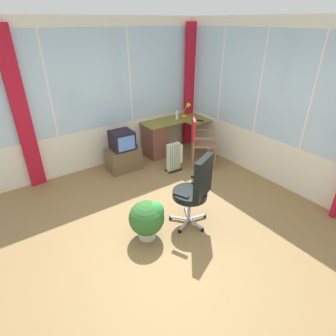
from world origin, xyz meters
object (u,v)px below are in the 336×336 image
object	(u,v)px
desk	(158,138)
tv_remote	(200,121)
potted_plant	(148,218)
tv_on_stand	(123,153)
wooden_armchair	(198,136)
desk_lamp	(188,108)
space_heater	(175,157)
office_chair	(196,188)
spray_bottle	(177,115)

from	to	relation	value
desk	tv_remote	bearing A→B (deg)	-26.30
potted_plant	tv_on_stand	bearing A→B (deg)	71.78
desk	wooden_armchair	xyz separation A→B (m)	(0.41, -0.84, 0.23)
desk_lamp	tv_remote	bearing A→B (deg)	-89.73
tv_on_stand	space_heater	xyz separation A→B (m)	(0.80, -0.64, -0.06)
potted_plant	desk	bearing A→B (deg)	53.39
desk	wooden_armchair	size ratio (longest dim) A/B	1.39
office_chair	tv_on_stand	world-z (taller)	office_chair
potted_plant	space_heater	bearing A→B (deg)	42.75
office_chair	space_heater	bearing A→B (deg)	63.24
tv_on_stand	space_heater	distance (m)	1.03
tv_on_stand	potted_plant	size ratio (longest dim) A/B	1.43
tv_remote	wooden_armchair	size ratio (longest dim) A/B	0.15
space_heater	tv_on_stand	bearing A→B (deg)	141.31
desk	spray_bottle	size ratio (longest dim) A/B	6.46
space_heater	potted_plant	world-z (taller)	space_heater
spray_bottle	wooden_armchair	xyz separation A→B (m)	(-0.09, -0.82, -0.21)
office_chair	space_heater	size ratio (longest dim) A/B	1.90
tv_remote	office_chair	world-z (taller)	office_chair
desk_lamp	tv_remote	size ratio (longest dim) A/B	2.14
desk_lamp	space_heater	world-z (taller)	desk_lamp
desk	spray_bottle	distance (m)	0.67
desk	desk_lamp	size ratio (longest dim) A/B	4.36
desk	potted_plant	distance (m)	2.67
desk	desk_lamp	distance (m)	0.99
desk	wooden_armchair	bearing A→B (deg)	-64.29
desk_lamp	space_heater	size ratio (longest dim) A/B	0.54
desk_lamp	potted_plant	size ratio (longest dim) A/B	0.56
wooden_armchair	office_chair	world-z (taller)	office_chair
wooden_armchair	potted_plant	bearing A→B (deg)	-146.95
desk_lamp	potted_plant	xyz separation A→B (m)	(-2.42, -2.15, -0.63)
desk_lamp	tv_on_stand	bearing A→B (deg)	-175.03
office_chair	tv_on_stand	distance (m)	2.17
space_heater	desk_lamp	bearing A→B (deg)	39.65
space_heater	wooden_armchair	bearing A→B (deg)	-5.52
tv_remote	tv_on_stand	bearing A→B (deg)	142.86
tv_remote	potted_plant	world-z (taller)	tv_remote
spray_bottle	desk	bearing A→B (deg)	178.00
desk	space_heater	world-z (taller)	desk
desk_lamp	desk	bearing A→B (deg)	-179.48
tv_on_stand	wooden_armchair	bearing A→B (deg)	-27.45
tv_on_stand	space_heater	world-z (taller)	tv_on_stand
tv_remote	space_heater	xyz separation A→B (m)	(-0.96, -0.38, -0.46)
spray_bottle	wooden_armchair	size ratio (longest dim) A/B	0.21
tv_on_stand	potted_plant	world-z (taller)	tv_on_stand
spray_bottle	office_chair	distance (m)	2.68
wooden_armchair	office_chair	distance (m)	1.95
desk_lamp	space_heater	distance (m)	1.41
spray_bottle	space_heater	world-z (taller)	spray_bottle
spray_bottle	desk_lamp	bearing A→B (deg)	4.23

